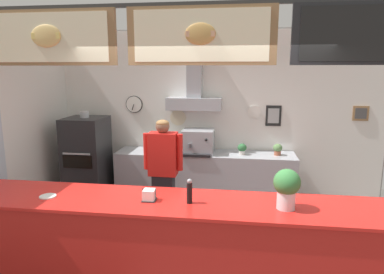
{
  "coord_description": "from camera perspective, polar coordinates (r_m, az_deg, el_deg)",
  "views": [
    {
      "loc": [
        0.4,
        -3.54,
        2.28
      ],
      "look_at": [
        -0.2,
        0.68,
        1.44
      ],
      "focal_mm": 32.49,
      "sensor_mm": 36.0,
      "label": 1
    }
  ],
  "objects": [
    {
      "name": "back_wall_assembly",
      "position": [
        5.78,
        3.8,
        3.98
      ],
      "size": [
        5.47,
        2.59,
        2.92
      ],
      "color": "gray",
      "rests_on": "ground_plane"
    },
    {
      "name": "napkin_holder",
      "position": [
        3.42,
        -7.04,
        -9.49
      ],
      "size": [
        0.14,
        0.13,
        0.12
      ],
      "color": "#262628",
      "rests_on": "service_counter"
    },
    {
      "name": "pizza_oven",
      "position": [
        5.95,
        -16.79,
        -4.16
      ],
      "size": [
        0.62,
        0.71,
        1.62
      ],
      "color": "#232326",
      "rests_on": "ground_plane"
    },
    {
      "name": "potted_thyme",
      "position": [
        5.6,
        8.22,
        -1.89
      ],
      "size": [
        0.14,
        0.14,
        0.18
      ],
      "color": "beige",
      "rests_on": "back_prep_counter"
    },
    {
      "name": "back_prep_counter",
      "position": [
        5.82,
        2.11,
        -7.13
      ],
      "size": [
        2.91,
        0.61,
        0.93
      ],
      "color": "#A3A5AD",
      "rests_on": "ground_plane"
    },
    {
      "name": "basil_vase",
      "position": [
        3.27,
        15.28,
        -8.06
      ],
      "size": [
        0.24,
        0.24,
        0.37
      ],
      "color": "silver",
      "rests_on": "service_counter"
    },
    {
      "name": "potted_rosemary",
      "position": [
        5.69,
        -2.33,
        -1.25
      ],
      "size": [
        0.2,
        0.2,
        0.24
      ],
      "color": "beige",
      "rests_on": "back_prep_counter"
    },
    {
      "name": "shop_worker",
      "position": [
        4.7,
        -4.72,
        -6.24
      ],
      "size": [
        0.53,
        0.22,
        1.63
      ],
      "rotation": [
        0.0,
        0.0,
        3.13
      ],
      "color": "#232328",
      "rests_on": "ground_plane"
    },
    {
      "name": "condiment_plate",
      "position": [
        3.78,
        -22.59,
        -8.97
      ],
      "size": [
        0.16,
        0.16,
        0.01
      ],
      "color": "white",
      "rests_on": "service_counter"
    },
    {
      "name": "potted_oregano",
      "position": [
        5.76,
        -5.57,
        -0.8
      ],
      "size": [
        0.24,
        0.24,
        0.28
      ],
      "color": "#9E563D",
      "rests_on": "back_prep_counter"
    },
    {
      "name": "pepper_grinder",
      "position": [
        3.31,
        -0.42,
        -8.89
      ],
      "size": [
        0.05,
        0.05,
        0.24
      ],
      "color": "black",
      "rests_on": "service_counter"
    },
    {
      "name": "potted_basil",
      "position": [
        5.67,
        13.88,
        -1.92
      ],
      "size": [
        0.14,
        0.14,
        0.18
      ],
      "color": "#9E563D",
      "rests_on": "back_prep_counter"
    },
    {
      "name": "espresso_machine",
      "position": [
        5.63,
        1.01,
        -0.76
      ],
      "size": [
        0.5,
        0.52,
        0.38
      ],
      "color": "#A3A5AD",
      "rests_on": "back_prep_counter"
    },
    {
      "name": "ground_plane",
      "position": [
        4.23,
        1.45,
        -21.54
      ],
      "size": [
        6.57,
        6.57,
        0.0
      ],
      "primitive_type": "plane",
      "color": "#514C47"
    },
    {
      "name": "service_counter",
      "position": [
        3.6,
        0.68,
        -18.23
      ],
      "size": [
        4.91,
        0.76,
        1.03
      ],
      "color": "red",
      "rests_on": "ground_plane"
    }
  ]
}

